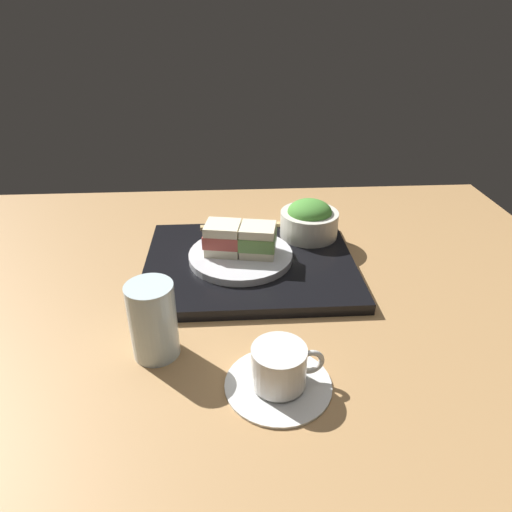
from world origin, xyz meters
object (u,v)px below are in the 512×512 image
object	(u,v)px
chopsticks_pair	(242,226)
sandwich_far	(224,238)
sandwich_plate	(241,256)
salad_bowl	(310,220)
sandwich_near	(258,240)
coffee_cup	(280,371)
drinking_glass	(154,320)

from	to	relation	value
chopsticks_pair	sandwich_far	bearing A→B (deg)	73.50
sandwich_plate	sandwich_far	size ratio (longest dim) A/B	2.55
salad_bowl	sandwich_plate	bearing A→B (deg)	32.42
sandwich_near	coffee_cup	bearing A→B (deg)	91.65
sandwich_far	salad_bowl	bearing A→B (deg)	-154.07
salad_bowl	coffee_cup	size ratio (longest dim) A/B	0.83
sandwich_plate	drinking_glass	size ratio (longest dim) A/B	1.69
sandwich_far	coffee_cup	size ratio (longest dim) A/B	0.53
sandwich_far	drinking_glass	size ratio (longest dim) A/B	0.66
sandwich_plate	sandwich_far	distance (cm)	5.07
salad_bowl	coffee_cup	distance (cm)	43.07
sandwich_near	coffee_cup	world-z (taller)	sandwich_near
sandwich_plate	coffee_cup	distance (cm)	32.32
salad_bowl	drinking_glass	distance (cm)	44.09
sandwich_plate	sandwich_far	xyz separation A→B (cm)	(3.34, -0.61, 3.76)
sandwich_near	chopsticks_pair	size ratio (longest dim) A/B	0.42
chopsticks_pair	coffee_cup	bearing A→B (deg)	94.32
coffee_cup	drinking_glass	bearing A→B (deg)	-24.22
salad_bowl	drinking_glass	size ratio (longest dim) A/B	1.02
sandwich_plate	coffee_cup	bearing A→B (deg)	97.54
salad_bowl	chopsticks_pair	xyz separation A→B (cm)	(14.29, -4.82, -3.35)
coffee_cup	sandwich_far	bearing A→B (deg)	-76.93
sandwich_far	coffee_cup	xyz separation A→B (cm)	(-7.58, 32.65, -3.92)
salad_bowl	chopsticks_pair	bearing A→B (deg)	-18.64
sandwich_far	sandwich_near	bearing A→B (deg)	169.59
sandwich_far	chopsticks_pair	size ratio (longest dim) A/B	0.43
sandwich_near	chopsticks_pair	distance (cm)	15.75
sandwich_near	salad_bowl	xyz separation A→B (cm)	(-11.69, -10.16, -0.76)
sandwich_near	coffee_cup	size ratio (longest dim) A/B	0.53
sandwich_far	coffee_cup	world-z (taller)	sandwich_far
coffee_cup	sandwich_plate	bearing A→B (deg)	-82.46
salad_bowl	chopsticks_pair	size ratio (longest dim) A/B	0.66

